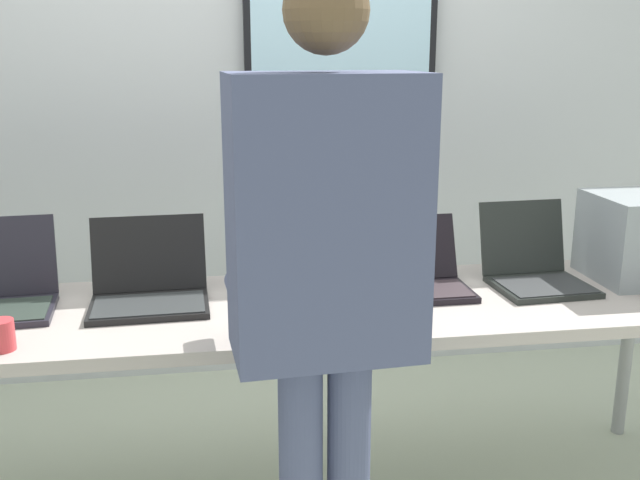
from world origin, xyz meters
TOP-DOWN VIEW (x-y plane):
  - back_wall at (0.01, 1.13)m, footprint 8.00×0.11m
  - workbench at (0.00, 0.00)m, footprint 3.06×0.70m
  - equipment_box at (1.32, 0.09)m, footprint 0.32×0.35m
  - laptop_station_1 at (-0.86, 0.09)m, footprint 0.33×0.34m
  - laptop_station_2 at (-0.41, 0.08)m, footprint 0.39×0.34m
  - laptop_station_3 at (0.05, 0.08)m, footprint 0.34×0.34m
  - laptop_station_4 at (0.49, 0.09)m, footprint 0.37×0.33m
  - laptop_station_5 at (0.93, 0.08)m, footprint 0.34×0.36m
  - person at (0.06, -0.62)m, footprint 0.46×0.61m
  - coffee_mug at (-0.78, -0.25)m, footprint 0.07×0.07m

SIDE VIEW (x-z plane):
  - workbench at x=0.00m, z-range 0.31..1.04m
  - coffee_mug at x=-0.78m, z-range 0.72..0.81m
  - laptop_station_4 at x=0.49m, z-range 0.66..0.90m
  - laptop_station_3 at x=0.05m, z-range 0.65..0.91m
  - laptop_station_2 at x=-0.41m, z-range 0.65..0.92m
  - laptop_station_5 at x=0.93m, z-range 0.65..0.92m
  - laptop_station_1 at x=-0.86m, z-range 0.65..0.93m
  - equipment_box at x=1.32m, z-range 0.72..1.03m
  - person at x=0.06m, z-range 0.18..1.89m
  - back_wall at x=0.01m, z-range 0.01..2.69m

